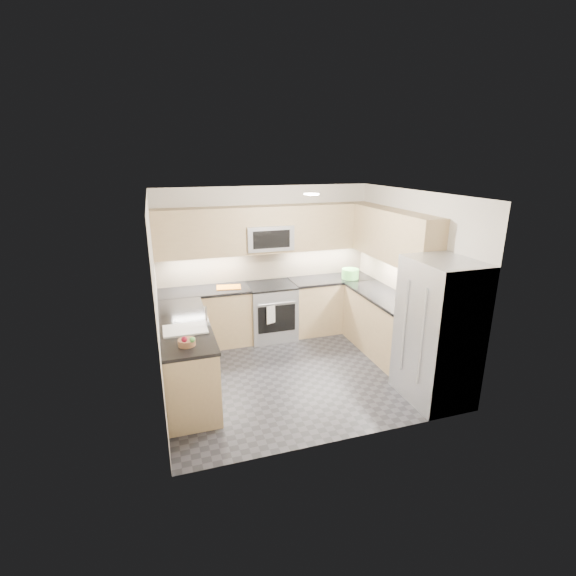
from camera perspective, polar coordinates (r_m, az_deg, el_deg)
The scene contains 35 objects.
floor at distance 6.11m, azimuth 1.02°, elevation -11.30°, with size 3.60×3.20×0.00m, color black.
ceiling at distance 5.37m, azimuth 1.17°, elevation 12.77°, with size 3.60×3.20×0.02m, color beige.
wall_back at distance 7.09m, azimuth -3.09°, elevation 3.67°, with size 3.60×0.02×2.50m, color beige.
wall_front at distance 4.23m, azimuth 8.14°, elevation -6.30°, with size 3.60×0.02×2.50m, color beige.
wall_left at distance 5.34m, azimuth -17.53°, elevation -1.83°, with size 0.02×3.20×2.50m, color beige.
wall_right at distance 6.40m, azimuth 16.53°, elevation 1.43°, with size 0.02×3.20×2.50m, color beige.
base_cab_back_left at distance 6.86m, azimuth -11.18°, elevation -4.14°, with size 1.42×0.60×0.90m, color tan.
base_cab_back_right at distance 7.39m, azimuth 5.81°, elevation -2.29°, with size 1.42×0.60×0.90m, color tan.
base_cab_right at distance 6.62m, azimuth 13.05°, elevation -5.09°, with size 0.60×1.70×0.90m, color tan.
base_cab_peninsula at distance 5.65m, azimuth -13.71°, elevation -9.23°, with size 0.60×2.00×0.90m, color tan.
countertop_back_left at distance 6.71m, azimuth -11.42°, elevation -0.40°, with size 1.42×0.63×0.04m, color black.
countertop_back_right at distance 7.25m, azimuth 5.93°, elevation 1.21°, with size 1.42×0.63×0.04m, color black.
countertop_right at distance 6.46m, azimuth 13.33°, elevation -1.23°, with size 0.63×1.70×0.04m, color black.
countertop_peninsula at distance 5.46m, azimuth -14.07°, elevation -4.81°, with size 0.63×2.00×0.04m, color black.
upper_cab_back at distance 6.81m, azimuth -2.79°, elevation 8.04°, with size 3.60×0.35×0.75m, color tan.
upper_cab_right at distance 6.41m, azimuth 14.30°, elevation 6.92°, with size 0.35×1.95×0.75m, color tan.
backsplash_back at distance 7.10m, azimuth -3.07°, elevation 3.23°, with size 3.60×0.01×0.51m, color #C4AD8D.
backsplash_right at distance 6.78m, azimuth 14.36°, elevation 2.00°, with size 0.01×2.30×0.51m, color #C4AD8D.
gas_range at distance 7.03m, azimuth -2.30°, elevation -3.24°, with size 0.76×0.65×0.91m, color #A1A3A8.
range_cooktop at distance 6.88m, azimuth -2.35°, elevation 0.34°, with size 0.76×0.65×0.03m, color black.
oven_door_glass at distance 6.73m, azimuth -1.55°, elevation -4.23°, with size 0.62×0.02×0.45m, color black.
oven_handle at distance 6.62m, azimuth -1.52°, elevation -2.12°, with size 0.02×0.02×0.60m, color #B2B5BA.
microwave at distance 6.81m, azimuth -2.72°, elevation 6.97°, with size 0.76×0.40×0.40m, color #989A9F.
microwave_door at distance 6.61m, azimuth -2.25°, elevation 6.66°, with size 0.60×0.01×0.28m, color black.
refrigerator at distance 5.44m, azimuth 19.84°, elevation -5.65°, with size 0.70×0.90×1.80m, color #A9ABB1.
fridge_handle_left at distance 5.08m, azimuth 17.77°, elevation -6.48°, with size 0.02×0.02×1.20m, color #B2B5BA.
fridge_handle_right at distance 5.35m, azimuth 15.57°, elevation -5.04°, with size 0.02×0.02×1.20m, color #B2B5BA.
sink_basin at distance 5.24m, azimuth -13.83°, elevation -6.21°, with size 0.52×0.38×0.16m, color white.
faucet at distance 5.18m, azimuth -11.12°, elevation -3.90°, with size 0.03×0.03×0.28m, color silver.
utensil_bowl at distance 7.24m, azimuth 8.51°, elevation 1.95°, with size 0.29×0.29×0.17m, color #5BBD51.
cutting_board at distance 6.75m, azimuth -8.12°, elevation 0.11°, with size 0.38×0.27×0.01m, color #C96812.
fruit_basket at distance 4.80m, azimuth -13.68°, elevation -7.24°, with size 0.20×0.20×0.07m, color #916444.
fruit_apple at distance 4.68m, azimuth -14.00°, elevation -6.83°, with size 0.07×0.07×0.07m, color maroon.
fruit_pear at distance 4.66m, azimuth -12.96°, elevation -6.90°, with size 0.06×0.06×0.06m, color #4C9F44.
dish_towel_check at distance 6.63m, azimuth -2.36°, elevation -3.66°, with size 0.16×0.01×0.30m, color silver.
Camera 1 is at (-1.73, -5.06, 2.94)m, focal length 26.00 mm.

